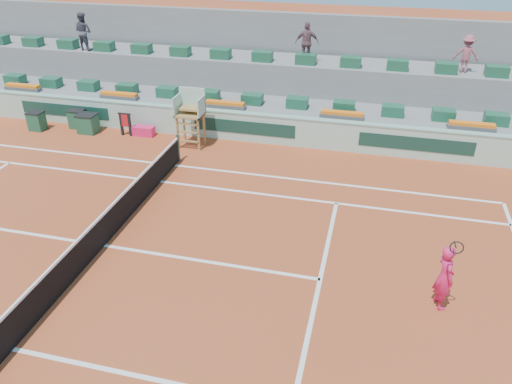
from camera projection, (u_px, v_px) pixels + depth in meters
ground at (104, 246)px, 14.72m from camera, size 90.00×90.00×0.00m
seating_tier_lower at (216, 106)px, 23.45m from camera, size 36.00×4.00×1.20m
seating_tier_upper at (226, 82)px, 24.46m from camera, size 36.00×2.40×2.60m
stadium_back_wall at (234, 55)px, 25.37m from camera, size 36.00×0.40×4.40m
player_bag at (144, 131)px, 21.82m from camera, size 0.94×0.42×0.42m
spectator_left at (83, 31)px, 24.26m from camera, size 0.98×0.82×1.79m
spectator_mid at (307, 42)px, 22.26m from camera, size 1.10×0.62×1.77m
spectator_right at (466, 54)px, 20.90m from camera, size 1.06×0.68×1.56m
court_lines at (104, 245)px, 14.71m from camera, size 23.89×11.09×0.01m
tennis_net at (101, 231)px, 14.46m from camera, size 0.10×11.97×1.10m
advertising_hoarding at (201, 122)px, 21.57m from camera, size 36.00×0.34×1.26m
umpire_chair at (191, 110)px, 20.28m from camera, size 1.10×0.90×2.40m
seat_row_lower at (209, 95)px, 22.29m from camera, size 32.90×0.60×0.44m
seat_row_upper at (221, 53)px, 23.20m from camera, size 32.90×0.60×0.44m
flower_planters at (171, 100)px, 21.97m from camera, size 26.80×0.36×0.28m
drink_cooler_a at (88, 123)px, 22.03m from camera, size 0.84×0.73×0.84m
drink_cooler_b at (77, 119)px, 22.53m from camera, size 0.69×0.60×0.84m
drink_cooler_c at (37, 121)px, 22.28m from camera, size 0.68×0.59×0.84m
towel_rack at (125, 122)px, 21.63m from camera, size 0.59×0.10×1.03m
tennis_player at (445, 277)px, 12.08m from camera, size 0.60×0.93×2.28m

